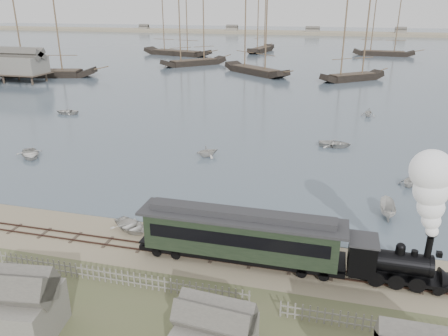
# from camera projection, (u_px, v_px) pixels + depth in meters

# --- Properties ---
(ground) EXTENTS (600.00, 600.00, 0.00)m
(ground) POSITION_uv_depth(u_px,v_px,m) (231.00, 246.00, 35.44)
(ground) COLOR tan
(ground) RESTS_ON ground
(harbor_water) EXTENTS (600.00, 336.00, 0.06)m
(harbor_water) POSITION_uv_depth(u_px,v_px,m) (323.00, 47.00, 189.19)
(harbor_water) COLOR #4C5D6D
(harbor_water) RESTS_ON ground
(rail_track) EXTENTS (120.00, 1.80, 0.16)m
(rail_track) POSITION_uv_depth(u_px,v_px,m) (225.00, 259.00, 33.61)
(rail_track) COLOR #3D2721
(rail_track) RESTS_ON ground
(picket_fence_west) EXTENTS (19.00, 0.10, 1.20)m
(picket_fence_west) POSITION_uv_depth(u_px,v_px,m) (118.00, 284.00, 30.62)
(picket_fence_west) COLOR slate
(picket_fence_west) RESTS_ON ground
(shed_left) EXTENTS (5.00, 4.00, 4.10)m
(shed_left) POSITION_uv_depth(u_px,v_px,m) (17.00, 334.00, 26.01)
(shed_left) COLOR slate
(shed_left) RESTS_ON ground
(far_spit) EXTENTS (500.00, 20.00, 1.80)m
(far_spit) POSITION_uv_depth(u_px,v_px,m) (329.00, 35.00, 261.56)
(far_spit) COLOR tan
(far_spit) RESTS_ON ground
(locomotive) EXTENTS (7.62, 2.84, 9.50)m
(locomotive) POSITION_uv_depth(u_px,v_px,m) (420.00, 230.00, 28.94)
(locomotive) COLOR black
(locomotive) RESTS_ON ground
(passenger_coach) EXTENTS (15.44, 2.98, 3.75)m
(passenger_coach) POSITION_uv_depth(u_px,v_px,m) (240.00, 234.00, 32.51)
(passenger_coach) COLOR black
(passenger_coach) RESTS_ON ground
(beached_dinghy) EXTENTS (4.22, 4.60, 0.78)m
(beached_dinghy) POSITION_uv_depth(u_px,v_px,m) (131.00, 226.00, 37.79)
(beached_dinghy) COLOR beige
(beached_dinghy) RESTS_ON ground
(rowboat_0) EXTENTS (5.39, 5.32, 0.92)m
(rowboat_0) POSITION_uv_depth(u_px,v_px,m) (30.00, 154.00, 55.30)
(rowboat_0) COLOR beige
(rowboat_0) RESTS_ON harbor_water
(rowboat_1) EXTENTS (3.74, 3.80, 1.52)m
(rowboat_1) POSITION_uv_depth(u_px,v_px,m) (207.00, 151.00, 55.44)
(rowboat_1) COLOR beige
(rowboat_1) RESTS_ON harbor_water
(rowboat_2) EXTENTS (3.55, 1.40, 1.36)m
(rowboat_2) POSITION_uv_depth(u_px,v_px,m) (387.00, 209.00, 40.03)
(rowboat_2) COLOR beige
(rowboat_2) RESTS_ON harbor_water
(rowboat_3) EXTENTS (3.13, 4.36, 0.90)m
(rowboat_3) POSITION_uv_depth(u_px,v_px,m) (335.00, 144.00, 59.33)
(rowboat_3) COLOR beige
(rowboat_3) RESTS_ON harbor_water
(rowboat_4) EXTENTS (3.59, 3.49, 1.44)m
(rowboat_4) POSITION_uv_depth(u_px,v_px,m) (411.00, 180.00, 46.46)
(rowboat_4) COLOR beige
(rowboat_4) RESTS_ON harbor_water
(rowboat_6) EXTENTS (3.07, 4.18, 0.84)m
(rowboat_6) POSITION_uv_depth(u_px,v_px,m) (67.00, 112.00, 76.77)
(rowboat_6) COLOR beige
(rowboat_6) RESTS_ON harbor_water
(rowboat_7) EXTENTS (3.20, 2.91, 1.45)m
(rowboat_7) POSITION_uv_depth(u_px,v_px,m) (368.00, 112.00, 75.01)
(rowboat_7) COLOR beige
(rowboat_7) RESTS_ON harbor_water
(schooner_0) EXTENTS (26.96, 12.16, 20.00)m
(schooner_0) POSITION_uv_depth(u_px,v_px,m) (40.00, 37.00, 111.74)
(schooner_0) COLOR black
(schooner_0) RESTS_ON harbor_water
(schooner_1) EXTENTS (18.21, 18.52, 20.00)m
(schooner_1) POSITION_uv_depth(u_px,v_px,m) (193.00, 32.00, 132.09)
(schooner_1) COLOR black
(schooner_1) RESTS_ON harbor_water
(schooner_2) EXTENTS (20.97, 19.05, 20.00)m
(schooner_2) POSITION_uv_depth(u_px,v_px,m) (256.00, 36.00, 115.97)
(schooner_2) COLOR black
(schooner_2) RESTS_ON harbor_water
(schooner_3) EXTENTS (16.28, 14.52, 20.00)m
(schooner_3) POSITION_uv_depth(u_px,v_px,m) (356.00, 39.00, 105.75)
(schooner_3) COLOR black
(schooner_3) RESTS_ON harbor_water
(schooner_6) EXTENTS (27.88, 13.16, 20.00)m
(schooner_6) POSITION_uv_depth(u_px,v_px,m) (176.00, 27.00, 157.77)
(schooner_6) COLOR black
(schooner_6) RESTS_ON harbor_water
(schooner_7) EXTENTS (8.28, 21.01, 20.00)m
(schooner_7) POSITION_uv_depth(u_px,v_px,m) (262.00, 25.00, 168.22)
(schooner_7) COLOR black
(schooner_7) RESTS_ON harbor_water
(schooner_8) EXTENTS (21.72, 6.41, 20.00)m
(schooner_8) POSITION_uv_depth(u_px,v_px,m) (387.00, 27.00, 156.26)
(schooner_8) COLOR black
(schooner_8) RESTS_ON harbor_water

